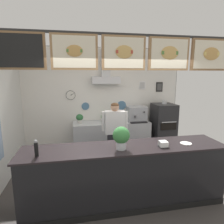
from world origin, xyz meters
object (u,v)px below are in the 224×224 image
object	(u,v)px
condiment_plate	(186,143)
espresso_machine	(136,114)
potted_oregano	(80,118)
napkin_holder	(163,144)
potted_thyme	(116,117)
basil_vase	(121,137)
pizza_oven	(163,127)
pepper_grinder	(36,148)
shop_worker	(115,135)
potted_basil	(105,117)

from	to	relation	value
condiment_plate	espresso_machine	bearing A→B (deg)	93.95
potted_oregano	napkin_holder	size ratio (longest dim) A/B	1.58
potted_oregano	potted_thyme	xyz separation A→B (m)	(1.04, -0.02, -0.02)
basil_vase	pizza_oven	bearing A→B (deg)	51.48
condiment_plate	basil_vase	distance (m)	1.20
espresso_machine	pepper_grinder	size ratio (longest dim) A/B	2.12
shop_worker	condiment_plate	bearing A→B (deg)	132.59
espresso_machine	potted_basil	xyz separation A→B (m)	(-0.92, 0.05, -0.07)
espresso_machine	pepper_grinder	distance (m)	3.36
espresso_machine	potted_oregano	bearing A→B (deg)	178.09
shop_worker	condiment_plate	distance (m)	1.68
napkin_holder	pepper_grinder	bearing A→B (deg)	-179.78
potted_oregano	pepper_grinder	bearing A→B (deg)	-105.47
pizza_oven	shop_worker	xyz separation A→B (m)	(-1.67, -0.96, 0.16)
shop_worker	potted_basil	distance (m)	1.11
pizza_oven	potted_thyme	bearing A→B (deg)	175.33
potted_basil	pepper_grinder	distance (m)	2.86
pizza_oven	condiment_plate	xyz separation A→B (m)	(-0.66, -2.28, 0.35)
potted_basil	potted_thyme	size ratio (longest dim) A/B	1.15
potted_oregano	pepper_grinder	size ratio (longest dim) A/B	1.01
basil_vase	shop_worker	bearing A→B (deg)	82.91
napkin_holder	shop_worker	bearing A→B (deg)	111.84
pizza_oven	condiment_plate	distance (m)	2.39
basil_vase	potted_basil	bearing A→B (deg)	87.60
napkin_holder	basil_vase	world-z (taller)	basil_vase
potted_oregano	shop_worker	bearing A→B (deg)	-54.31
potted_oregano	potted_thyme	size ratio (longest dim) A/B	1.11
espresso_machine	napkin_holder	xyz separation A→B (m)	(-0.30, -2.42, -0.03)
potted_oregano	pepper_grinder	distance (m)	2.58
shop_worker	napkin_holder	world-z (taller)	shop_worker
condiment_plate	pepper_grinder	size ratio (longest dim) A/B	0.78
potted_basil	potted_oregano	distance (m)	0.72
potted_thyme	condiment_plate	distance (m)	2.51
pizza_oven	napkin_holder	world-z (taller)	pizza_oven
espresso_machine	condiment_plate	world-z (taller)	espresso_machine
pizza_oven	shop_worker	size ratio (longest dim) A/B	0.93
potted_oregano	napkin_holder	world-z (taller)	potted_oregano
potted_basil	condiment_plate	distance (m)	2.64
potted_basil	napkin_holder	bearing A→B (deg)	-75.94
pizza_oven	potted_oregano	distance (m)	2.49
condiment_plate	basil_vase	xyz separation A→B (m)	(-1.18, -0.03, 0.20)
potted_thyme	pepper_grinder	xyz separation A→B (m)	(-1.72, -2.46, 0.14)
shop_worker	potted_oregano	size ratio (longest dim) A/B	6.31
napkin_holder	condiment_plate	bearing A→B (deg)	7.81
pizza_oven	napkin_holder	bearing A→B (deg)	-115.51
potted_basil	basil_vase	distance (m)	2.46
pepper_grinder	pizza_oven	bearing A→B (deg)	36.74
potted_thyme	napkin_holder	distance (m)	2.48
basil_vase	espresso_machine	bearing A→B (deg)	66.90
napkin_holder	basil_vase	xyz separation A→B (m)	(-0.72, 0.03, 0.16)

